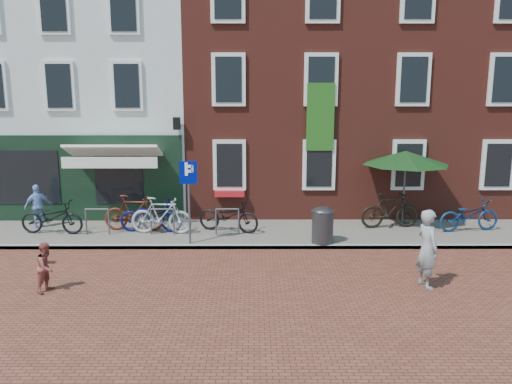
{
  "coord_description": "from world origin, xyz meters",
  "views": [
    {
      "loc": [
        1.34,
        -14.54,
        4.65
      ],
      "look_at": [
        1.38,
        0.51,
        1.58
      ],
      "focal_mm": 37.06,
      "sensor_mm": 36.0,
      "label": 1
    }
  ],
  "objects_px": {
    "woman": "(427,249)",
    "bicycle_4": "(229,215)",
    "litter_bin": "(323,223)",
    "bicycle_1": "(134,213)",
    "bicycle_6": "(469,215)",
    "boy": "(47,267)",
    "bicycle_2": "(151,216)",
    "parking_sign": "(189,187)",
    "cafe_person": "(38,206)",
    "bicycle_3": "(161,215)",
    "bicycle_5": "(390,210)",
    "bicycle_0": "(52,217)",
    "parasol": "(406,155)"
  },
  "relations": [
    {
      "from": "cafe_person",
      "to": "bicycle_6",
      "type": "xyz_separation_m",
      "value": [
        13.75,
        -0.48,
        -0.19
      ]
    },
    {
      "from": "cafe_person",
      "to": "litter_bin",
      "type": "bearing_deg",
      "value": 133.23
    },
    {
      "from": "woman",
      "to": "bicycle_6",
      "type": "bearing_deg",
      "value": -47.55
    },
    {
      "from": "parking_sign",
      "to": "bicycle_5",
      "type": "bearing_deg",
      "value": 15.39
    },
    {
      "from": "woman",
      "to": "bicycle_6",
      "type": "height_order",
      "value": "woman"
    },
    {
      "from": "cafe_person",
      "to": "bicycle_0",
      "type": "bearing_deg",
      "value": 98.1
    },
    {
      "from": "bicycle_2",
      "to": "litter_bin",
      "type": "bearing_deg",
      "value": -98.91
    },
    {
      "from": "bicycle_1",
      "to": "bicycle_4",
      "type": "relative_size",
      "value": 0.97
    },
    {
      "from": "litter_bin",
      "to": "bicycle_0",
      "type": "relative_size",
      "value": 0.58
    },
    {
      "from": "parasol",
      "to": "woman",
      "type": "relative_size",
      "value": 1.5
    },
    {
      "from": "parking_sign",
      "to": "parasol",
      "type": "height_order",
      "value": "parasol"
    },
    {
      "from": "woman",
      "to": "bicycle_0",
      "type": "bearing_deg",
      "value": 52.16
    },
    {
      "from": "bicycle_0",
      "to": "bicycle_1",
      "type": "xyz_separation_m",
      "value": [
        2.46,
        0.34,
        0.06
      ]
    },
    {
      "from": "boy",
      "to": "bicycle_6",
      "type": "xyz_separation_m",
      "value": [
        11.49,
        4.67,
        0.04
      ]
    },
    {
      "from": "woman",
      "to": "cafe_person",
      "type": "height_order",
      "value": "woman"
    },
    {
      "from": "bicycle_6",
      "to": "boy",
      "type": "bearing_deg",
      "value": 102.83
    },
    {
      "from": "parasol",
      "to": "bicycle_2",
      "type": "relative_size",
      "value": 1.42
    },
    {
      "from": "bicycle_1",
      "to": "bicycle_4",
      "type": "distance_m",
      "value": 3.0
    },
    {
      "from": "woman",
      "to": "bicycle_1",
      "type": "relative_size",
      "value": 0.97
    },
    {
      "from": "bicycle_5",
      "to": "bicycle_6",
      "type": "xyz_separation_m",
      "value": [
        2.39,
        -0.39,
        -0.06
      ]
    },
    {
      "from": "bicycle_4",
      "to": "parking_sign",
      "type": "bearing_deg",
      "value": 158.84
    },
    {
      "from": "litter_bin",
      "to": "bicycle_2",
      "type": "bearing_deg",
      "value": 167.11
    },
    {
      "from": "cafe_person",
      "to": "bicycle_4",
      "type": "bearing_deg",
      "value": 139.47
    },
    {
      "from": "bicycle_4",
      "to": "boy",
      "type": "bearing_deg",
      "value": 158.04
    },
    {
      "from": "cafe_person",
      "to": "boy",
      "type": "bearing_deg",
      "value": 77.97
    },
    {
      "from": "bicycle_4",
      "to": "parasol",
      "type": "bearing_deg",
      "value": -64.38
    },
    {
      "from": "woman",
      "to": "bicycle_3",
      "type": "relative_size",
      "value": 0.97
    },
    {
      "from": "boy",
      "to": "cafe_person",
      "type": "height_order",
      "value": "cafe_person"
    },
    {
      "from": "parking_sign",
      "to": "boy",
      "type": "height_order",
      "value": "parking_sign"
    },
    {
      "from": "cafe_person",
      "to": "bicycle_2",
      "type": "distance_m",
      "value": 3.8
    },
    {
      "from": "parasol",
      "to": "bicycle_1",
      "type": "xyz_separation_m",
      "value": [
        -8.68,
        -0.62,
        -1.75
      ]
    },
    {
      "from": "parking_sign",
      "to": "bicycle_2",
      "type": "xyz_separation_m",
      "value": [
        -1.36,
        1.26,
        -1.15
      ]
    },
    {
      "from": "woman",
      "to": "boy",
      "type": "height_order",
      "value": "woman"
    },
    {
      "from": "boy",
      "to": "bicycle_6",
      "type": "bearing_deg",
      "value": -46.55
    },
    {
      "from": "boy",
      "to": "bicycle_1",
      "type": "relative_size",
      "value": 0.6
    },
    {
      "from": "bicycle_0",
      "to": "bicycle_5",
      "type": "distance_m",
      "value": 10.66
    },
    {
      "from": "boy",
      "to": "parking_sign",
      "type": "bearing_deg",
      "value": -19.17
    },
    {
      "from": "bicycle_0",
      "to": "bicycle_2",
      "type": "height_order",
      "value": "same"
    },
    {
      "from": "woman",
      "to": "bicycle_0",
      "type": "relative_size",
      "value": 0.95
    },
    {
      "from": "parasol",
      "to": "bicycle_5",
      "type": "distance_m",
      "value": 1.85
    },
    {
      "from": "bicycle_2",
      "to": "boy",
      "type": "bearing_deg",
      "value": 165.97
    },
    {
      "from": "bicycle_4",
      "to": "cafe_person",
      "type": "bearing_deg",
      "value": 103.43
    },
    {
      "from": "litter_bin",
      "to": "bicycle_1",
      "type": "height_order",
      "value": "litter_bin"
    },
    {
      "from": "cafe_person",
      "to": "bicycle_3",
      "type": "height_order",
      "value": "cafe_person"
    },
    {
      "from": "bicycle_3",
      "to": "boy",
      "type": "bearing_deg",
      "value": 162.01
    },
    {
      "from": "woman",
      "to": "bicycle_4",
      "type": "bearing_deg",
      "value": 31.8
    },
    {
      "from": "bicycle_3",
      "to": "bicycle_5",
      "type": "bearing_deg",
      "value": -80.21
    },
    {
      "from": "parking_sign",
      "to": "litter_bin",
      "type": "bearing_deg",
      "value": 0.9
    },
    {
      "from": "bicycle_4",
      "to": "bicycle_0",
      "type": "bearing_deg",
      "value": 110.62
    },
    {
      "from": "litter_bin",
      "to": "parasol",
      "type": "height_order",
      "value": "parasol"
    }
  ]
}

